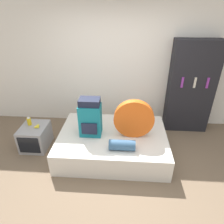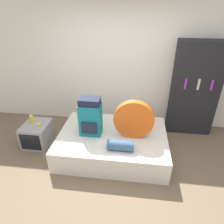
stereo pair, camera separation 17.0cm
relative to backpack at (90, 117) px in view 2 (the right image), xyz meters
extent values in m
plane|color=brown|center=(0.43, -0.70, -0.75)|extent=(16.00, 16.00, 0.00)
cube|color=white|center=(0.43, 1.20, 0.55)|extent=(8.00, 0.05, 2.60)
cube|color=silver|center=(0.39, 0.03, -0.54)|extent=(1.94, 1.40, 0.41)
cube|color=#14707F|center=(0.00, 0.00, -0.05)|extent=(0.38, 0.27, 0.58)
cube|color=#191E33|center=(0.00, 0.01, 0.30)|extent=(0.35, 0.24, 0.11)
cube|color=#191E33|center=(0.00, -0.15, -0.13)|extent=(0.27, 0.03, 0.21)
cylinder|color=#E05B19|center=(0.75, -0.01, 0.01)|extent=(0.69, 0.12, 0.69)
cylinder|color=#33567A|center=(0.57, -0.40, -0.25)|extent=(0.42, 0.17, 0.17)
cube|color=#939399|center=(-1.11, 0.09, -0.52)|extent=(0.48, 0.56, 0.45)
cube|color=black|center=(-1.11, -0.20, -0.51)|extent=(0.38, 0.02, 0.32)
cylinder|color=gold|center=(-1.21, 0.16, -0.23)|extent=(0.08, 0.08, 0.14)
cylinder|color=white|center=(-1.21, 0.16, -0.15)|extent=(0.05, 0.05, 0.02)
ellipsoid|color=yellow|center=(-1.05, 0.09, -0.28)|extent=(0.07, 0.14, 0.03)
ellipsoid|color=yellow|center=(-1.04, 0.09, -0.28)|extent=(0.04, 0.14, 0.03)
ellipsoid|color=yellow|center=(-1.03, 0.09, -0.28)|extent=(0.04, 0.14, 0.03)
ellipsoid|color=yellow|center=(-1.01, 0.09, -0.28)|extent=(0.07, 0.14, 0.03)
cube|color=black|center=(1.93, 0.98, 0.21)|extent=(0.90, 0.33, 1.92)
cube|color=purple|center=(1.69, 0.80, 0.39)|extent=(0.04, 0.02, 0.21)
cube|color=beige|center=(1.93, 0.80, 0.39)|extent=(0.04, 0.02, 0.21)
cube|color=purple|center=(2.17, 0.80, 0.39)|extent=(0.04, 0.02, 0.21)
camera|label=1|loc=(0.58, -2.94, 1.77)|focal=32.00mm
camera|label=2|loc=(0.75, -2.92, 1.77)|focal=32.00mm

